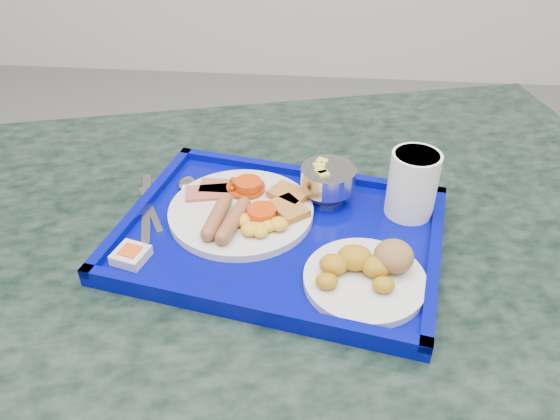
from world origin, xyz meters
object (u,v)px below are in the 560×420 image
(tray, at_px, (280,235))
(main_plate, at_px, (244,210))
(table, at_px, (276,319))
(fruit_bowl, at_px, (328,179))
(juice_cup, at_px, (413,182))
(bread_plate, at_px, (368,271))

(tray, height_order, main_plate, main_plate)
(table, distance_m, main_plate, 0.24)
(fruit_bowl, relative_size, juice_cup, 0.84)
(main_plate, distance_m, bread_plate, 0.22)
(table, relative_size, juice_cup, 14.47)
(fruit_bowl, height_order, juice_cup, juice_cup)
(table, distance_m, juice_cup, 0.35)
(tray, xyz_separation_m, main_plate, (-0.06, 0.03, 0.02))
(table, bearing_deg, bread_plate, -42.70)
(main_plate, bearing_deg, table, -2.00)
(fruit_bowl, bearing_deg, bread_plate, -72.45)
(fruit_bowl, bearing_deg, main_plate, -155.39)
(table, xyz_separation_m, bread_plate, (0.13, -0.12, 0.24))
(table, distance_m, bread_plate, 0.30)
(fruit_bowl, distance_m, juice_cup, 0.13)
(tray, height_order, fruit_bowl, fruit_bowl)
(table, height_order, tray, tray)
(bread_plate, bearing_deg, table, 137.30)
(table, xyz_separation_m, juice_cup, (0.20, 0.04, 0.28))
(table, xyz_separation_m, fruit_bowl, (0.08, 0.06, 0.26))
(table, relative_size, fruit_bowl, 17.28)
(tray, distance_m, juice_cup, 0.21)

